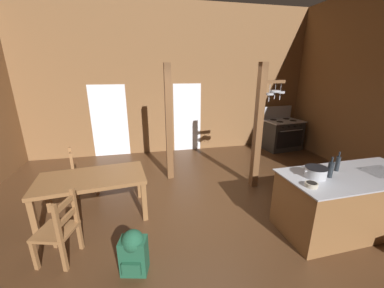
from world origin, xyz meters
The scene contains 16 objects.
ground_plane centered at (0.00, 0.00, -0.05)m, with size 9.06×7.84×0.10m, color #4C301C.
wall_back centered at (0.00, 3.59, 2.11)m, with size 9.06×0.14×4.22m, color brown.
glazed_door_back_left centered at (-1.86, 3.52, 1.02)m, with size 1.00×0.01×2.05m, color white.
glazed_panel_back_right centered at (0.41, 3.52, 1.02)m, with size 0.84×0.01×2.05m, color white.
kitchen_island centered at (2.10, -0.79, 0.47)m, with size 2.19×1.02×0.93m.
stove_range centered at (3.36, 2.97, 0.48)m, with size 1.23×0.93×1.32m.
support_post_with_pot_rack centered at (1.38, 0.85, 1.38)m, with size 0.60×0.20×2.57m.
support_post_center centered at (-0.38, 1.63, 1.28)m, with size 0.14×0.14×2.57m.
dining_table centered at (-1.83, 0.41, 0.65)m, with size 1.79×1.08×0.74m.
ladderback_chair_near_window centered at (-2.22, 1.30, 0.45)m, with size 0.55×0.55×0.95m.
ladderback_chair_by_post centered at (-2.09, -0.52, 0.45)m, with size 0.54×0.54×0.95m.
backpack centered at (-1.16, -0.95, 0.31)m, with size 0.36×0.35×0.60m.
stockpot_on_counter centered at (1.45, -0.74, 1.01)m, with size 0.37×0.30×0.16m.
mixing_bowl_on_counter centered at (1.20, -0.98, 0.96)m, with size 0.16×0.16×0.06m.
bottle_tall_on_counter centered at (1.65, -0.78, 1.06)m, with size 0.08×0.08×0.31m.
bottle_short_on_counter centered at (1.94, -0.62, 1.06)m, with size 0.06×0.06×0.31m.
Camera 1 is at (-0.95, -3.32, 2.41)m, focal length 21.52 mm.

